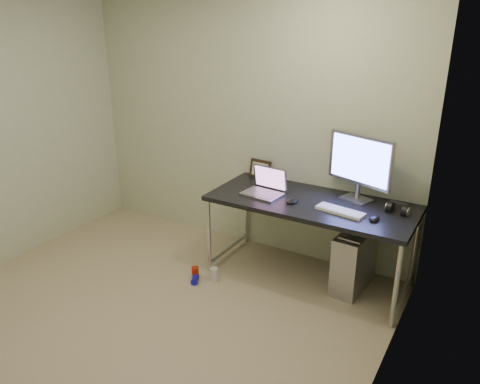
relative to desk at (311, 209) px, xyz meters
name	(u,v)px	position (x,y,z in m)	size (l,w,h in m)	color
floor	(130,328)	(-0.88, -1.37, -0.68)	(3.50, 3.50, 0.00)	tan
wall_back	(245,123)	(-0.88, 0.38, 0.57)	(3.50, 0.02, 2.50)	beige
wall_right	(377,230)	(0.87, -1.37, 0.57)	(0.02, 3.50, 2.50)	beige
desk	(311,209)	(0.00, 0.00, 0.00)	(1.75, 0.76, 0.75)	black
tower_computer	(354,260)	(0.40, 0.05, -0.41)	(0.26, 0.52, 0.56)	#B4B4B9
cable_a	(359,232)	(0.35, 0.33, -0.28)	(0.01, 0.01, 0.70)	black
cable_b	(369,237)	(0.44, 0.31, -0.30)	(0.01, 0.01, 0.72)	black
can_red	(195,273)	(-0.86, -0.53, -0.62)	(0.06, 0.06, 0.12)	#AA1F07
can_white	(214,275)	(-0.70, -0.48, -0.61)	(0.07, 0.07, 0.13)	silver
can_blue	(195,279)	(-0.83, -0.58, -0.65)	(0.06, 0.06, 0.12)	#1515C4
laptop	(265,188)	(-0.42, -0.04, 0.13)	(0.36, 0.31, 0.23)	#9F9EA5
monitor	(360,163)	(0.32, 0.22, 0.40)	(0.58, 0.25, 0.57)	#9F9EA5
keyboard	(340,211)	(0.29, -0.11, 0.08)	(0.39, 0.13, 0.02)	white
mouse_right	(374,218)	(0.57, -0.12, 0.09)	(0.08, 0.12, 0.04)	black
mouse_left	(292,200)	(-0.12, -0.12, 0.09)	(0.08, 0.12, 0.04)	black
headphones	(398,209)	(0.69, 0.11, 0.10)	(0.18, 0.11, 0.12)	black
picture_frame	(260,169)	(-0.66, 0.31, 0.16)	(0.22, 0.03, 0.18)	black
webcam	(279,174)	(-0.42, 0.24, 0.17)	(0.05, 0.05, 0.13)	silver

